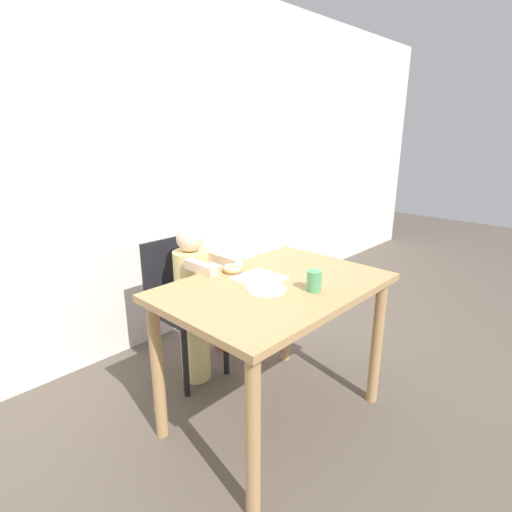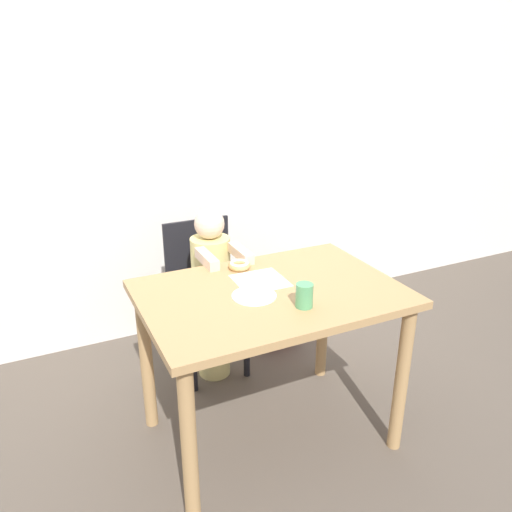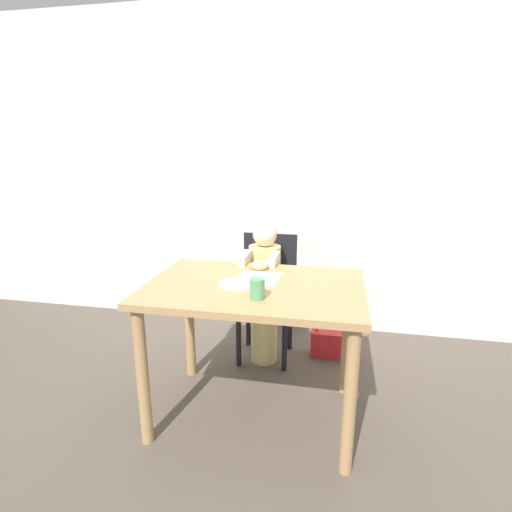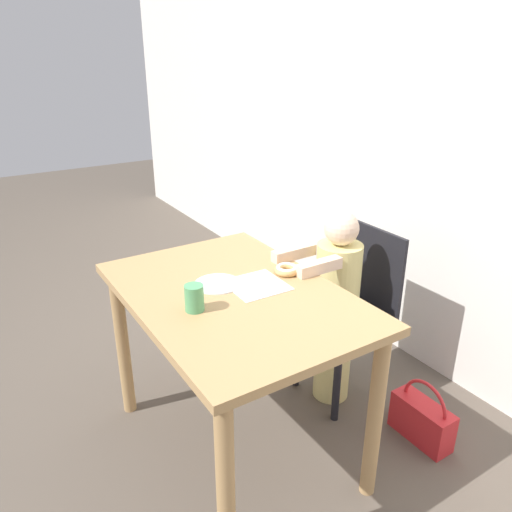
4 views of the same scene
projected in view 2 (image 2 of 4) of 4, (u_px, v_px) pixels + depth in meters
ground_plane at (269, 434)px, 2.43m from camera, size 12.00×12.00×0.00m
wall_back at (178, 139)px, 3.01m from camera, size 8.00×0.05×2.50m
dining_table at (271, 315)px, 2.19m from camera, size 1.11×0.76×0.78m
chair at (206, 294)px, 2.82m from camera, size 0.38×0.37×0.87m
child_figure at (212, 294)px, 2.71m from camera, size 0.23×0.41×0.99m
donut at (239, 265)px, 2.35m from camera, size 0.10×0.10×0.03m
napkin at (259, 281)px, 2.23m from camera, size 0.23×0.23×0.00m
handbag at (274, 328)px, 3.17m from camera, size 0.29×0.11×0.31m
cup at (304, 295)px, 1.98m from camera, size 0.07×0.07×0.10m
plate at (254, 296)px, 2.09m from camera, size 0.19×0.19×0.01m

